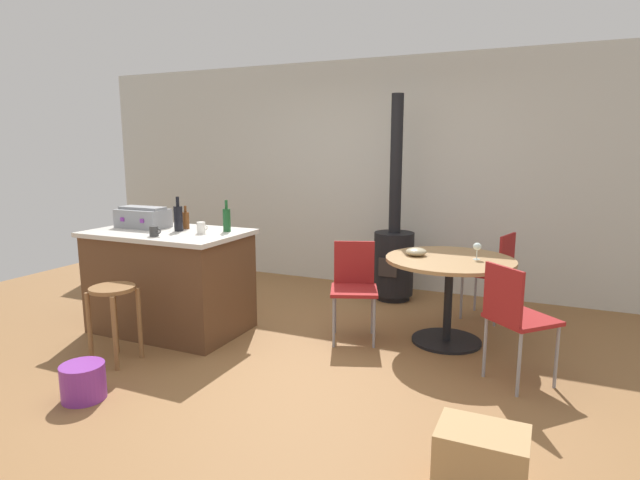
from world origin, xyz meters
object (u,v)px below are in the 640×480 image
folding_chair_near (354,283)px  plastic_bucket (83,382)px  toolbox (143,218)px  wine_glass (477,247)px  cup_1 (201,228)px  bottle_0 (178,218)px  cup_0 (154,231)px  bottle_2 (227,219)px  kitchen_island (170,280)px  serving_bowl (416,252)px  folding_chair_left (494,269)px  wood_stove (394,251)px  folding_chair_far (515,314)px  wooden_stool (114,306)px  bottle_1 (186,220)px  dining_table (449,278)px  cardboard_box (481,461)px

folding_chair_near → plastic_bucket: bearing=-124.5°
toolbox → wine_glass: toolbox is taller
cup_1 → bottle_0: bearing=173.0°
cup_0 → folding_chair_near: bearing=27.0°
folding_chair_near → toolbox: (-1.97, -0.43, 0.52)m
bottle_2 → cup_1: 0.24m
kitchen_island → serving_bowl: 2.25m
cup_0 → cup_1: (0.28, 0.28, 0.01)m
folding_chair_left → wood_stove: (-1.09, 0.28, 0.04)m
wood_stove → folding_chair_far: bearing=-51.1°
folding_chair_far → bottle_2: size_ratio=3.09×
wooden_stool → bottle_1: 1.09m
kitchen_island → dining_table: kitchen_island is taller
wooden_stool → folding_chair_far: 3.02m
bottle_2 → cup_0: bearing=-131.9°
folding_chair_near → bottle_0: bearing=-163.0°
bottle_1 → cup_0: bearing=-87.5°
bottle_1 → plastic_bucket: bearing=-79.2°
wooden_stool → bottle_1: bottle_1 is taller
toolbox → cup_0: 0.56m
wine_glass → serving_bowl: bearing=-174.3°
kitchen_island → wooden_stool: bearing=-83.6°
wood_stove → serving_bowl: (0.51, -1.09, 0.24)m
kitchen_island → toolbox: bearing=168.3°
dining_table → serving_bowl: serving_bowl is taller
dining_table → bottle_2: size_ratio=3.84×
bottle_0 → wine_glass: 2.62m
plastic_bucket → bottle_2: bearing=84.3°
toolbox → cardboard_box: toolbox is taller
cardboard_box → plastic_bucket: (-2.57, -0.10, -0.04)m
wood_stove → cardboard_box: wood_stove is taller
toolbox → folding_chair_left: bearing=25.4°
folding_chair_left → wine_glass: (-0.07, -0.76, 0.34)m
folding_chair_far → wine_glass: (-0.36, 0.66, 0.33)m
folding_chair_near → bottle_2: size_ratio=3.01×
wood_stove → bottle_0: size_ratio=7.16×
cup_0 → bottle_0: bearing=89.0°
kitchen_island → wooden_stool: size_ratio=2.30×
toolbox → cup_1: toolbox is taller
cardboard_box → kitchen_island: bearing=157.3°
kitchen_island → plastic_bucket: kitchen_island is taller
toolbox → serving_bowl: size_ratio=2.62×
kitchen_island → serving_bowl: bearing=18.4°
folding_chair_far → bottle_0: (-2.88, -0.06, 0.53)m
bottle_1 → cup_0: size_ratio=1.90×
cup_0 → toolbox: bearing=141.7°
cup_0 → plastic_bucket: (0.27, -1.06, -0.85)m
folding_chair_far → wine_glass: wine_glass is taller
dining_table → cup_1: bearing=-160.4°
folding_chair_left → cup_0: size_ratio=7.66×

